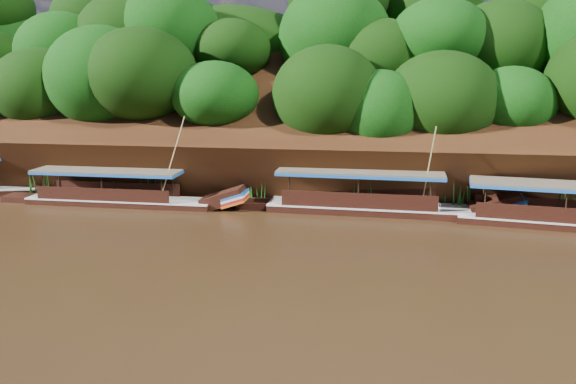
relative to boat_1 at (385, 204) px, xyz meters
name	(u,v)px	position (x,y,z in m)	size (l,w,h in m)	color
ground	(352,258)	(-1.62, -8.26, -0.57)	(160.00, 160.00, 0.00)	black
riverbank	(363,147)	(-1.63, 14.47, 1.31)	(120.00, 30.06, 19.40)	black
boat_1	(385,204)	(0.00, 0.00, 0.00)	(14.77, 2.96, 5.79)	black
boat_2	(131,197)	(-15.70, -0.35, -0.07)	(14.10, 2.34, 5.97)	black
reeds	(294,190)	(-5.62, 1.13, 0.37)	(49.72, 2.49, 2.29)	#195816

